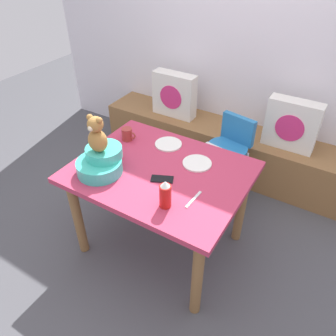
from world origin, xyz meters
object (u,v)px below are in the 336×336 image
at_px(pillow_floral_left, 174,95).
at_px(ketchup_bottle, 165,195).
at_px(infant_seat_teal, 101,162).
at_px(highchair, 228,150).
at_px(coffee_mug, 127,134).
at_px(dinner_plate_near, 168,144).
at_px(teddy_bear, 97,135).
at_px(dinner_plate_far, 197,163).
at_px(pillow_floral_right, 292,125).
at_px(dining_table, 161,182).
at_px(cell_phone, 162,179).

xyz_separation_m(pillow_floral_left, ketchup_bottle, (0.79, -1.46, 0.15)).
xyz_separation_m(infant_seat_teal, ketchup_bottle, (0.54, -0.07, 0.02)).
relative_size(highchair, coffee_mug, 6.58).
bearing_deg(dinner_plate_near, coffee_mug, -162.15).
relative_size(teddy_bear, dinner_plate_far, 1.25).
distance_m(pillow_floral_right, ketchup_bottle, 1.52).
height_order(infant_seat_teal, dinner_plate_near, infant_seat_teal).
distance_m(dining_table, coffee_mug, 0.48).
bearing_deg(cell_phone, pillow_floral_right, -46.30).
relative_size(dining_table, infant_seat_teal, 3.50).
bearing_deg(infant_seat_teal, pillow_floral_left, 100.36).
xyz_separation_m(highchair, infant_seat_teal, (-0.51, -0.98, 0.29)).
relative_size(pillow_floral_right, cell_phone, 3.06).
xyz_separation_m(pillow_floral_right, infant_seat_teal, (-0.91, -1.39, 0.13)).
bearing_deg(teddy_bear, cell_phone, 17.85).
bearing_deg(teddy_bear, ketchup_bottle, -7.38).
bearing_deg(dinner_plate_far, pillow_floral_left, 127.39).
bearing_deg(dinner_plate_far, cell_phone, -113.22).
distance_m(infant_seat_teal, dinner_plate_far, 0.65).
bearing_deg(dining_table, coffee_mug, 155.10).
height_order(dining_table, coffee_mug, coffee_mug).
relative_size(pillow_floral_left, dinner_plate_near, 2.20).
bearing_deg(coffee_mug, infant_seat_teal, -77.73).
distance_m(teddy_bear, dinner_plate_far, 0.70).
bearing_deg(highchair, dinner_plate_far, -90.58).
distance_m(pillow_floral_left, cell_phone, 1.42).
bearing_deg(dinner_plate_far, dinner_plate_near, 160.44).
xyz_separation_m(dining_table, dinner_plate_near, (-0.11, 0.29, 0.12)).
bearing_deg(pillow_floral_right, infant_seat_teal, -123.11).
distance_m(pillow_floral_left, dining_table, 1.32).
distance_m(dining_table, dinner_plate_far, 0.28).
height_order(pillow_floral_right, ketchup_bottle, ketchup_bottle).
xyz_separation_m(dinner_plate_near, dinner_plate_far, (0.29, -0.10, 0.00)).
relative_size(pillow_floral_left, coffee_mug, 3.67).
xyz_separation_m(pillow_floral_right, ketchup_bottle, (-0.37, -1.46, 0.15)).
distance_m(pillow_floral_right, infant_seat_teal, 1.67).
height_order(highchair, coffee_mug, coffee_mug).
xyz_separation_m(infant_seat_teal, cell_phone, (0.39, 0.13, -0.07)).
bearing_deg(cell_phone, dinner_plate_near, 1.34).
relative_size(highchair, ketchup_bottle, 4.27).
bearing_deg(infant_seat_teal, coffee_mug, 102.27).
bearing_deg(pillow_floral_right, teddy_bear, -123.10).
distance_m(pillow_floral_right, teddy_bear, 1.70).
bearing_deg(pillow_floral_right, pillow_floral_left, 180.00).
bearing_deg(highchair, cell_phone, -98.09).
distance_m(teddy_bear, coffee_mug, 0.47).
distance_m(teddy_bear, ketchup_bottle, 0.58).
height_order(ketchup_bottle, cell_phone, ketchup_bottle).
relative_size(dining_table, cell_phone, 8.03).
height_order(dining_table, ketchup_bottle, ketchup_bottle).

